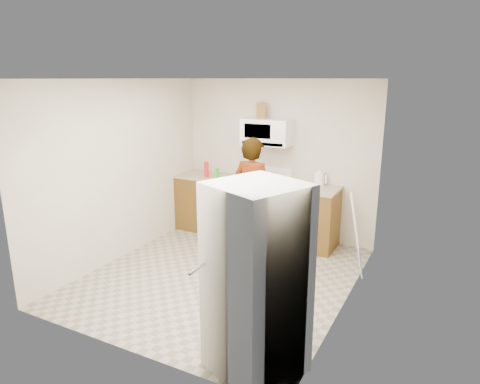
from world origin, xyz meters
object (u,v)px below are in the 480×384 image
Objects in this scene: gas_range at (263,209)px; person at (253,197)px; microwave at (267,132)px; kettle at (319,179)px; saucepan at (258,174)px; fridge at (256,281)px.

person is at bearing -78.55° from gas_range.
gas_range is 0.75m from person.
microwave is at bearing -73.23° from person.
microwave reaches higher than gas_range.
kettle is 1.01m from saucepan.
saucepan is (-1.00, -0.07, -0.02)m from kettle.
microwave is at bearing -13.82° from saucepan.
person reaches higher than gas_range.
person is 1.13m from kettle.
microwave is 1.07m from kettle.
microwave reaches higher than saucepan.
person is at bearing -80.42° from microwave.
fridge is at bearing 123.72° from person.
kettle reaches higher than saucepan.
microwave is at bearing 176.45° from kettle.
microwave reaches higher than fridge.
saucepan is (-0.17, 0.17, 0.52)m from gas_range.
gas_range is at bearing -175.11° from kettle.
gas_range is 6.01× the size of kettle.
person is 2.57m from fridge.
saucepan is at bearing 137.99° from fridge.
kettle is at bearing 15.90° from gas_range.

